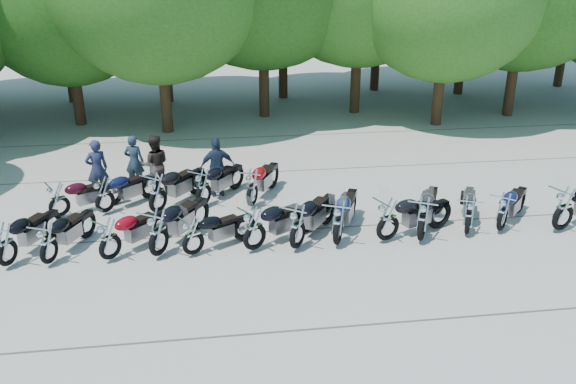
{
  "coord_description": "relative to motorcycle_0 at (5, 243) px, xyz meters",
  "views": [
    {
      "loc": [
        -1.97,
        -12.94,
        7.06
      ],
      "look_at": [
        0.0,
        1.5,
        1.1
      ],
      "focal_mm": 38.0,
      "sensor_mm": 36.0,
      "label": 1
    }
  ],
  "objects": [
    {
      "name": "motorcycle_3",
      "position": [
        3.48,
        0.02,
        0.07
      ],
      "size": [
        1.97,
        2.5,
        1.4
      ],
      "primitive_type": null,
      "rotation": [
        0.0,
        0.0,
        2.57
      ],
      "color": "black",
      "rests_on": "ground"
    },
    {
      "name": "ground",
      "position": [
        6.76,
        -0.42,
        -0.63
      ],
      "size": [
        90.0,
        90.0,
        0.0
      ],
      "primitive_type": "plane",
      "color": "#9A958B",
      "rests_on": "ground"
    },
    {
      "name": "motorcycle_9",
      "position": [
        10.02,
        -0.05,
        0.05
      ],
      "size": [
        1.79,
        2.49,
        1.37
      ],
      "primitive_type": null,
      "rotation": [
        0.0,
        0.0,
        2.65
      ],
      "color": "black",
      "rests_on": "ground"
    },
    {
      "name": "motorcycle_17",
      "position": [
        5.94,
        2.69,
        0.03
      ],
      "size": [
        1.68,
        2.4,
        1.32
      ],
      "primitive_type": null,
      "rotation": [
        0.0,
        0.0,
        2.67
      ],
      "color": "#9A050E",
      "rests_on": "ground"
    },
    {
      "name": "motorcycle_8",
      "position": [
        9.16,
        0.05,
        0.04
      ],
      "size": [
        2.48,
        1.56,
        1.35
      ],
      "primitive_type": null,
      "rotation": [
        0.0,
        0.0,
        1.95
      ],
      "color": "black",
      "rests_on": "ground"
    },
    {
      "name": "motorcycle_5",
      "position": [
        5.78,
        0.0,
        0.03
      ],
      "size": [
        2.36,
        1.87,
        1.33
      ],
      "primitive_type": null,
      "rotation": [
        0.0,
        0.0,
        2.14
      ],
      "color": "black",
      "rests_on": "ground"
    },
    {
      "name": "rider_3",
      "position": [
        2.49,
        4.77,
        0.21
      ],
      "size": [
        0.7,
        0.54,
        1.69
      ],
      "primitive_type": "imported",
      "rotation": [
        0.0,
        0.0,
        2.89
      ],
      "color": "#1B2B3A",
      "rests_on": "ground"
    },
    {
      "name": "motorcycle_14",
      "position": [
        1.84,
        2.8,
        -0.02
      ],
      "size": [
        2.05,
        1.96,
        1.23
      ],
      "primitive_type": null,
      "rotation": [
        0.0,
        0.0,
        2.31
      ],
      "color": "#0B1133",
      "rests_on": "ground"
    },
    {
      "name": "motorcycle_0",
      "position": [
        0.0,
        0.0,
        0.0
      ],
      "size": [
        1.56,
        2.31,
        1.26
      ],
      "primitive_type": null,
      "rotation": [
        0.0,
        0.0,
        2.71
      ],
      "color": "black",
      "rests_on": "ground"
    },
    {
      "name": "motorcycle_1",
      "position": [
        0.94,
        -0.02,
        -0.03
      ],
      "size": [
        1.47,
        2.22,
        1.21
      ],
      "primitive_type": null,
      "rotation": [
        0.0,
        0.0,
        2.72
      ],
      "color": "black",
      "rests_on": "ground"
    },
    {
      "name": "motorcycle_4",
      "position": [
        4.3,
        -0.04,
        -0.05
      ],
      "size": [
        2.08,
        1.58,
        1.16
      ],
      "primitive_type": null,
      "rotation": [
        0.0,
        0.0,
        2.1
      ],
      "color": "black",
      "rests_on": "ground"
    },
    {
      "name": "motorcycle_15",
      "position": [
        3.3,
        2.62,
        0.05
      ],
      "size": [
        2.07,
        2.32,
        1.35
      ],
      "primitive_type": null,
      "rotation": [
        0.0,
        0.0,
        2.46
      ],
      "color": "black",
      "rests_on": "ground"
    },
    {
      "name": "motorcycle_11",
      "position": [
        12.3,
        0.21,
        -0.01
      ],
      "size": [
        1.98,
        2.05,
        1.24
      ],
      "primitive_type": null,
      "rotation": [
        0.0,
        0.0,
        2.39
      ],
      "color": "#0E133F",
      "rests_on": "ground"
    },
    {
      "name": "motorcycle_12",
      "position": [
        13.86,
        0.01,
        0.08
      ],
      "size": [
        2.63,
        1.6,
        1.43
      ],
      "primitive_type": null,
      "rotation": [
        0.0,
        0.0,
        1.93
      ],
      "color": "black",
      "rests_on": "ground"
    },
    {
      "name": "motorcycle_7",
      "position": [
        7.87,
        0.02,
        0.06
      ],
      "size": [
        1.66,
        2.52,
        1.37
      ],
      "primitive_type": null,
      "rotation": [
        0.0,
        0.0,
        2.72
      ],
      "color": "#0E193F",
      "rests_on": "ground"
    },
    {
      "name": "rider_2",
      "position": [
        5.01,
        3.76,
        0.28
      ],
      "size": [
        1.13,
        0.63,
        1.81
      ],
      "primitive_type": "imported",
      "rotation": [
        0.0,
        0.0,
        3.33
      ],
      "color": "#1D2A3D",
      "rests_on": "ground"
    },
    {
      "name": "rider_0",
      "position": [
        1.48,
        4.12,
        0.26
      ],
      "size": [
        0.77,
        0.65,
        1.79
      ],
      "primitive_type": "imported",
      "rotation": [
        0.0,
        0.0,
        3.54
      ],
      "color": "#1E2540",
      "rests_on": "ground"
    },
    {
      "name": "motorcycle_10",
      "position": [
        11.33,
        0.16,
        -0.02
      ],
      "size": [
        1.48,
        2.23,
        1.21
      ],
      "primitive_type": null,
      "rotation": [
        0.0,
        0.0,
        2.72
      ],
      "color": "black",
      "rests_on": "ground"
    },
    {
      "name": "rider_1",
      "position": [
        3.16,
        4.2,
        0.29
      ],
      "size": [
        0.95,
        0.78,
        1.84
      ],
      "primitive_type": "imported",
      "rotation": [
        0.0,
        0.0,
        3.23
      ],
      "color": "black",
      "rests_on": "ground"
    },
    {
      "name": "motorcycle_13",
      "position": [
        0.63,
        2.69,
        -0.05
      ],
      "size": [
        2.12,
        1.56,
        1.17
      ],
      "primitive_type": null,
      "rotation": [
        0.0,
        0.0,
        2.08
      ],
      "color": "black",
      "rests_on": "ground"
    },
    {
      "name": "motorcycle_16",
      "position": [
        4.57,
        2.93,
        0.01
      ],
      "size": [
        1.94,
        2.24,
        1.29
      ],
      "primitive_type": null,
      "rotation": [
        0.0,
        0.0,
        2.49
      ],
      "color": "black",
      "rests_on": "ground"
    },
    {
      "name": "motorcycle_6",
      "position": [
        6.84,
        -0.06,
        0.06
      ],
      "size": [
        2.02,
        2.4,
        1.37
      ],
      "primitive_type": null,
      "rotation": [
        0.0,
        0.0,
        2.52
      ],
      "color": "black",
      "rests_on": "ground"
    },
    {
      "name": "motorcycle_2",
      "position": [
        2.34,
        -0.02,
        -0.01
      ],
      "size": [
        2.02,
        2.02,
        1.24
      ],
      "primitive_type": null,
      "rotation": [
        0.0,
        0.0,
        2.36
      ],
      "color": "maroon",
      "rests_on": "ground"
    }
  ]
}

